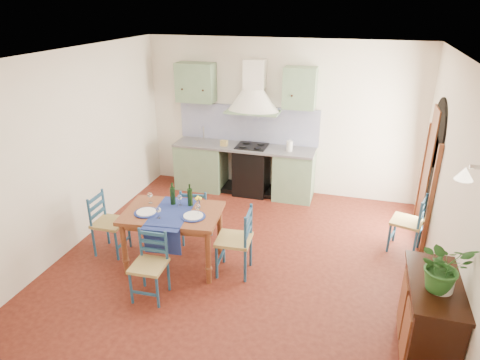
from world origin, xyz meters
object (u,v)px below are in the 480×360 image
chair_near (150,265)px  potted_plant (444,266)px  sideboard (429,318)px  dining_table (173,218)px

chair_near → potted_plant: 3.22m
chair_near → potted_plant: (3.12, -0.25, 0.75)m
chair_near → sideboard: (3.12, -0.16, 0.07)m
dining_table → chair_near: bearing=-89.9°
chair_near → sideboard: bearing=-2.8°
dining_table → chair_near: size_ratio=1.60×
sideboard → chair_near: bearing=177.2°
dining_table → sideboard: size_ratio=1.30×
dining_table → chair_near: dining_table is taller
dining_table → chair_near: (0.00, -0.71, -0.28)m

